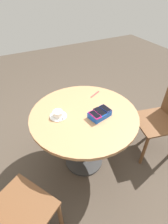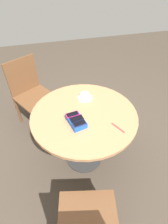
{
  "view_description": "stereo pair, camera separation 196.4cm",
  "coord_description": "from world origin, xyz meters",
  "px_view_note": "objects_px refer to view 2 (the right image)",
  "views": [
    {
      "loc": [
        0.59,
        1.13,
        1.79
      ],
      "look_at": [
        0.0,
        0.0,
        0.75
      ],
      "focal_mm": 28.0,
      "sensor_mm": 36.0,
      "label": 1
    },
    {
      "loc": [
        -1.2,
        0.33,
        1.87
      ],
      "look_at": [
        0.0,
        0.0,
        0.75
      ],
      "focal_mm": 28.0,
      "sensor_mm": 36.0,
      "label": 2
    }
  ],
  "objects_px": {
    "coffee_cup": "(85,96)",
    "chair_near_window": "(32,93)",
    "phone_box": "(76,121)",
    "phone_magenta": "(72,114)",
    "phone_navy": "(79,124)",
    "saucer": "(85,98)",
    "round_table": "(84,122)",
    "phone_black": "(77,119)",
    "lanyard_strap": "(118,128)"
  },
  "relations": [
    {
      "from": "lanyard_strap",
      "to": "saucer",
      "type": "bearing_deg",
      "value": 18.7
    },
    {
      "from": "phone_box",
      "to": "lanyard_strap",
      "type": "bearing_deg",
      "value": -113.97
    },
    {
      "from": "phone_navy",
      "to": "phone_black",
      "type": "bearing_deg",
      "value": 7.2
    },
    {
      "from": "phone_box",
      "to": "chair_near_window",
      "type": "xyz_separation_m",
      "value": [
        0.95,
        0.4,
        -0.27
      ]
    },
    {
      "from": "saucer",
      "to": "coffee_cup",
      "type": "relative_size",
      "value": 1.31
    },
    {
      "from": "coffee_cup",
      "to": "chair_near_window",
      "type": "xyz_separation_m",
      "value": [
        0.61,
        0.57,
        -0.28
      ]
    },
    {
      "from": "coffee_cup",
      "to": "lanyard_strap",
      "type": "height_order",
      "value": "coffee_cup"
    },
    {
      "from": "phone_navy",
      "to": "coffee_cup",
      "type": "height_order",
      "value": "phone_navy"
    },
    {
      "from": "round_table",
      "to": "saucer",
      "type": "relative_size",
      "value": 6.53
    },
    {
      "from": "saucer",
      "to": "lanyard_strap",
      "type": "distance_m",
      "value": 0.52
    },
    {
      "from": "round_table",
      "to": "phone_navy",
      "type": "relative_size",
      "value": 8.22
    },
    {
      "from": "phone_navy",
      "to": "saucer",
      "type": "distance_m",
      "value": 0.44
    },
    {
      "from": "phone_box",
      "to": "phone_magenta",
      "type": "relative_size",
      "value": 1.7
    },
    {
      "from": "phone_navy",
      "to": "phone_black",
      "type": "distance_m",
      "value": 0.07
    },
    {
      "from": "phone_magenta",
      "to": "coffee_cup",
      "type": "height_order",
      "value": "phone_magenta"
    },
    {
      "from": "chair_near_window",
      "to": "phone_black",
      "type": "bearing_deg",
      "value": -156.99
    },
    {
      "from": "phone_magenta",
      "to": "chair_near_window",
      "type": "height_order",
      "value": "chair_near_window"
    },
    {
      "from": "round_table",
      "to": "lanyard_strap",
      "type": "bearing_deg",
      "value": -137.44
    },
    {
      "from": "phone_box",
      "to": "phone_magenta",
      "type": "distance_m",
      "value": 0.07
    },
    {
      "from": "round_table",
      "to": "lanyard_strap",
      "type": "distance_m",
      "value": 0.37
    },
    {
      "from": "phone_navy",
      "to": "coffee_cup",
      "type": "xyz_separation_m",
      "value": [
        0.41,
        -0.16,
        -0.02
      ]
    },
    {
      "from": "round_table",
      "to": "lanyard_strap",
      "type": "xyz_separation_m",
      "value": [
        -0.26,
        -0.24,
        0.12
      ]
    },
    {
      "from": "coffee_cup",
      "to": "phone_box",
      "type": "bearing_deg",
      "value": 153.03
    },
    {
      "from": "phone_black",
      "to": "coffee_cup",
      "type": "xyz_separation_m",
      "value": [
        0.34,
        -0.17,
        -0.02
      ]
    },
    {
      "from": "round_table",
      "to": "phone_magenta",
      "type": "xyz_separation_m",
      "value": [
        -0.05,
        0.12,
        0.17
      ]
    },
    {
      "from": "round_table",
      "to": "phone_navy",
      "type": "height_order",
      "value": "phone_navy"
    },
    {
      "from": "phone_magenta",
      "to": "coffee_cup",
      "type": "distance_m",
      "value": 0.34
    },
    {
      "from": "phone_magenta",
      "to": "phone_box",
      "type": "bearing_deg",
      "value": -162.66
    },
    {
      "from": "phone_black",
      "to": "coffee_cup",
      "type": "bearing_deg",
      "value": -26.56
    },
    {
      "from": "phone_box",
      "to": "phone_black",
      "type": "distance_m",
      "value": 0.03
    },
    {
      "from": "phone_box",
      "to": "phone_black",
      "type": "relative_size",
      "value": 1.72
    },
    {
      "from": "phone_box",
      "to": "phone_black",
      "type": "height_order",
      "value": "phone_black"
    },
    {
      "from": "round_table",
      "to": "coffee_cup",
      "type": "height_order",
      "value": "coffee_cup"
    },
    {
      "from": "phone_box",
      "to": "coffee_cup",
      "type": "distance_m",
      "value": 0.38
    },
    {
      "from": "round_table",
      "to": "chair_near_window",
      "type": "distance_m",
      "value": 0.99
    },
    {
      "from": "coffee_cup",
      "to": "chair_near_window",
      "type": "height_order",
      "value": "chair_near_window"
    },
    {
      "from": "phone_navy",
      "to": "coffee_cup",
      "type": "distance_m",
      "value": 0.44
    },
    {
      "from": "phone_box",
      "to": "phone_navy",
      "type": "xyz_separation_m",
      "value": [
        -0.07,
        -0.01,
        0.03
      ]
    },
    {
      "from": "lanyard_strap",
      "to": "phone_magenta",
      "type": "bearing_deg",
      "value": 59.31
    },
    {
      "from": "phone_box",
      "to": "phone_navy",
      "type": "relative_size",
      "value": 1.74
    },
    {
      "from": "round_table",
      "to": "saucer",
      "type": "bearing_deg",
      "value": -17.62
    },
    {
      "from": "phone_black",
      "to": "coffee_cup",
      "type": "height_order",
      "value": "phone_black"
    },
    {
      "from": "phone_magenta",
      "to": "saucer",
      "type": "distance_m",
      "value": 0.34
    },
    {
      "from": "lanyard_strap",
      "to": "chair_near_window",
      "type": "bearing_deg",
      "value": 33.91
    },
    {
      "from": "phone_navy",
      "to": "saucer",
      "type": "height_order",
      "value": "phone_navy"
    },
    {
      "from": "phone_navy",
      "to": "phone_magenta",
      "type": "distance_m",
      "value": 0.13
    },
    {
      "from": "phone_navy",
      "to": "phone_magenta",
      "type": "relative_size",
      "value": 0.97
    },
    {
      "from": "phone_black",
      "to": "phone_magenta",
      "type": "relative_size",
      "value": 0.99
    },
    {
      "from": "phone_navy",
      "to": "phone_black",
      "type": "xyz_separation_m",
      "value": [
        0.07,
        0.01,
        -0.0
      ]
    },
    {
      "from": "saucer",
      "to": "lanyard_strap",
      "type": "relative_size",
      "value": 1.05
    }
  ]
}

